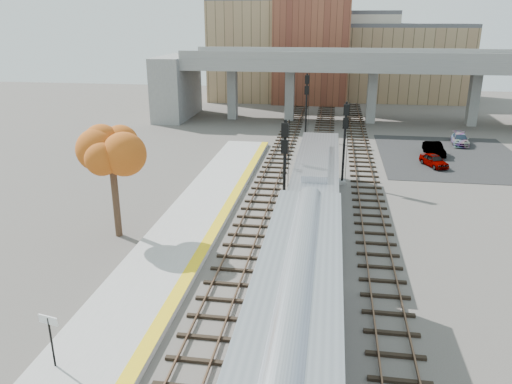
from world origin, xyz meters
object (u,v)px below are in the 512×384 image
(car_b, at_px, (434,149))
(car_c, at_px, (460,139))
(signal_mast_far, at_px, (306,107))
(signal_mast_near, at_px, (284,173))
(locomotive, at_px, (316,185))
(car_a, at_px, (434,160))
(signal_mast_mid, at_px, (344,145))
(tree, at_px, (111,153))

(car_b, distance_m, car_c, 6.37)
(signal_mast_far, bearing_deg, signal_mast_near, -90.00)
(locomotive, distance_m, signal_mast_far, 23.98)
(car_a, bearing_deg, car_c, 42.73)
(signal_mast_mid, relative_size, tree, 0.93)
(signal_mast_far, bearing_deg, tree, -109.40)
(locomotive, bearing_deg, signal_mast_far, 95.03)
(locomotive, xyz_separation_m, signal_mast_mid, (2.00, 7.46, 1.18))
(locomotive, xyz_separation_m, signal_mast_near, (-2.10, -1.66, 1.29))
(tree, relative_size, car_b, 1.85)
(car_a, bearing_deg, car_b, 57.95)
(signal_mast_near, bearing_deg, car_c, 55.69)
(signal_mast_mid, distance_m, car_b, 14.65)
(signal_mast_mid, relative_size, car_b, 1.73)
(locomotive, xyz_separation_m, signal_mast_far, (-2.10, 23.84, 1.54))
(signal_mast_near, distance_m, car_a, 20.49)
(tree, height_order, car_a, tree)
(signal_mast_mid, height_order, signal_mast_far, signal_mast_far)
(tree, xyz_separation_m, car_c, (27.55, 29.09, -4.90))
(car_c, bearing_deg, car_a, -108.85)
(locomotive, relative_size, car_c, 4.53)
(tree, distance_m, car_c, 40.36)
(signal_mast_mid, bearing_deg, signal_mast_near, -114.19)
(signal_mast_near, bearing_deg, signal_mast_far, 90.00)
(signal_mast_near, height_order, car_a, signal_mast_near)
(locomotive, bearing_deg, car_b, 58.12)
(signal_mast_mid, height_order, car_a, signal_mast_mid)
(signal_mast_mid, bearing_deg, car_b, 49.15)
(signal_mast_far, xyz_separation_m, car_c, (17.20, -0.30, -3.17))
(signal_mast_far, height_order, car_c, signal_mast_far)
(signal_mast_mid, relative_size, car_c, 1.66)
(signal_mast_mid, height_order, car_b, signal_mast_mid)
(signal_mast_far, bearing_deg, signal_mast_mid, -75.94)
(car_a, xyz_separation_m, car_b, (0.74, 4.26, 0.07))
(car_a, relative_size, car_c, 0.83)
(locomotive, height_order, signal_mast_mid, signal_mast_mid)
(signal_mast_mid, height_order, tree, tree)
(signal_mast_mid, relative_size, car_a, 2.00)
(car_c, bearing_deg, signal_mast_mid, -122.90)
(car_b, bearing_deg, signal_mast_far, 152.34)
(car_a, bearing_deg, signal_mast_mid, -164.76)
(signal_mast_mid, bearing_deg, car_c, 50.82)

